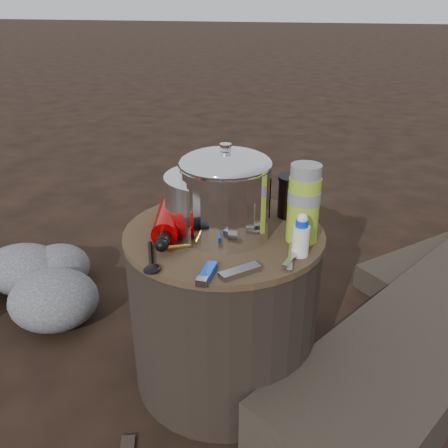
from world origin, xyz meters
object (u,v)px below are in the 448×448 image
(stump, at_px, (224,307))
(thermos, at_px, (304,204))
(travel_mug, at_px, (292,197))
(camping_pot, at_px, (225,193))
(fuel_bottle, at_px, (169,219))

(stump, distance_m, thermos, 0.38)
(thermos, relative_size, travel_mug, 1.70)
(stump, relative_size, camping_pot, 2.31)
(stump, height_order, camping_pot, camping_pot)
(camping_pot, relative_size, travel_mug, 1.97)
(camping_pot, distance_m, thermos, 0.19)
(thermos, bearing_deg, fuel_bottle, -169.58)
(camping_pot, distance_m, fuel_bottle, 0.16)
(thermos, xyz_separation_m, travel_mug, (-0.05, 0.13, -0.04))
(fuel_bottle, bearing_deg, thermos, -9.13)
(camping_pot, relative_size, fuel_bottle, 0.83)
(fuel_bottle, distance_m, travel_mug, 0.33)
(stump, distance_m, fuel_bottle, 0.30)
(stump, distance_m, travel_mug, 0.35)
(stump, xyz_separation_m, thermos, (0.19, 0.02, 0.32))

